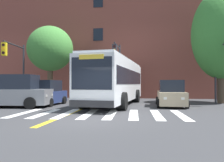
{
  "coord_description": "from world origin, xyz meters",
  "views": [
    {
      "loc": [
        2.39,
        -9.27,
        1.59
      ],
      "look_at": [
        0.05,
        6.34,
        1.8
      ],
      "focal_mm": 35.0,
      "sensor_mm": 36.0,
      "label": 1
    }
  ],
  "objects_px": {
    "traffic_light_far_corner": "(16,61)",
    "car_navy_near_lane": "(47,94)",
    "traffic_light_overhead": "(118,62)",
    "city_bus": "(116,81)",
    "street_tree_curbside_small": "(50,49)",
    "car_tan_far_lane": "(171,94)",
    "car_grey_cross_street": "(14,92)",
    "traffic_light_near_corner": "(221,62)",
    "street_tree_curbside_large": "(221,35)",
    "car_red_behind_bus": "(121,90)"
  },
  "relations": [
    {
      "from": "car_tan_far_lane",
      "to": "car_grey_cross_street",
      "type": "distance_m",
      "value": 10.85
    },
    {
      "from": "car_navy_near_lane",
      "to": "car_red_behind_bus",
      "type": "distance_m",
      "value": 12.24
    },
    {
      "from": "traffic_light_far_corner",
      "to": "traffic_light_overhead",
      "type": "distance_m",
      "value": 8.65
    },
    {
      "from": "traffic_light_far_corner",
      "to": "traffic_light_near_corner",
      "type": "bearing_deg",
      "value": 1.47
    },
    {
      "from": "car_red_behind_bus",
      "to": "street_tree_curbside_small",
      "type": "relative_size",
      "value": 0.53
    },
    {
      "from": "traffic_light_far_corner",
      "to": "traffic_light_overhead",
      "type": "bearing_deg",
      "value": 7.75
    },
    {
      "from": "traffic_light_near_corner",
      "to": "traffic_light_far_corner",
      "type": "distance_m",
      "value": 16.54
    },
    {
      "from": "traffic_light_near_corner",
      "to": "street_tree_curbside_small",
      "type": "height_order",
      "value": "street_tree_curbside_small"
    },
    {
      "from": "car_grey_cross_street",
      "to": "traffic_light_near_corner",
      "type": "bearing_deg",
      "value": 14.82
    },
    {
      "from": "car_red_behind_bus",
      "to": "traffic_light_near_corner",
      "type": "xyz_separation_m",
      "value": [
        8.6,
        -9.47,
        2.48
      ]
    },
    {
      "from": "car_red_behind_bus",
      "to": "city_bus",
      "type": "bearing_deg",
      "value": -86.13
    },
    {
      "from": "car_tan_far_lane",
      "to": "traffic_light_overhead",
      "type": "height_order",
      "value": "traffic_light_overhead"
    },
    {
      "from": "car_grey_cross_street",
      "to": "traffic_light_overhead",
      "type": "height_order",
      "value": "traffic_light_overhead"
    },
    {
      "from": "street_tree_curbside_large",
      "to": "car_navy_near_lane",
      "type": "bearing_deg",
      "value": -165.35
    },
    {
      "from": "car_navy_near_lane",
      "to": "car_grey_cross_street",
      "type": "distance_m",
      "value": 2.39
    },
    {
      "from": "car_navy_near_lane",
      "to": "traffic_light_far_corner",
      "type": "distance_m",
      "value": 4.67
    },
    {
      "from": "traffic_light_far_corner",
      "to": "car_navy_near_lane",
      "type": "bearing_deg",
      "value": -23.4
    },
    {
      "from": "city_bus",
      "to": "street_tree_curbside_small",
      "type": "relative_size",
      "value": 1.55
    },
    {
      "from": "city_bus",
      "to": "car_navy_near_lane",
      "type": "height_order",
      "value": "city_bus"
    },
    {
      "from": "car_red_behind_bus",
      "to": "car_grey_cross_street",
      "type": "relative_size",
      "value": 0.78
    },
    {
      "from": "traffic_light_overhead",
      "to": "car_tan_far_lane",
      "type": "bearing_deg",
      "value": -29.46
    },
    {
      "from": "car_navy_near_lane",
      "to": "traffic_light_near_corner",
      "type": "distance_m",
      "value": 13.39
    },
    {
      "from": "car_tan_far_lane",
      "to": "car_grey_cross_street",
      "type": "relative_size",
      "value": 0.81
    },
    {
      "from": "city_bus",
      "to": "traffic_light_far_corner",
      "type": "xyz_separation_m",
      "value": [
        -8.64,
        0.5,
        1.7
      ]
    },
    {
      "from": "city_bus",
      "to": "street_tree_curbside_large",
      "type": "height_order",
      "value": "street_tree_curbside_large"
    },
    {
      "from": "city_bus",
      "to": "car_navy_near_lane",
      "type": "xyz_separation_m",
      "value": [
        -5.13,
        -1.02,
        -0.98
      ]
    },
    {
      "from": "car_grey_cross_street",
      "to": "street_tree_curbside_large",
      "type": "xyz_separation_m",
      "value": [
        15.05,
        5.44,
        4.61
      ]
    },
    {
      "from": "traffic_light_far_corner",
      "to": "street_tree_curbside_large",
      "type": "relative_size",
      "value": 0.55
    },
    {
      "from": "city_bus",
      "to": "car_tan_far_lane",
      "type": "relative_size",
      "value": 2.81
    },
    {
      "from": "traffic_light_overhead",
      "to": "traffic_light_near_corner",
      "type": "bearing_deg",
      "value": -5.33
    },
    {
      "from": "car_tan_far_lane",
      "to": "street_tree_curbside_small",
      "type": "relative_size",
      "value": 0.55
    },
    {
      "from": "traffic_light_overhead",
      "to": "street_tree_curbside_large",
      "type": "relative_size",
      "value": 0.55
    },
    {
      "from": "car_navy_near_lane",
      "to": "traffic_light_near_corner",
      "type": "relative_size",
      "value": 0.79
    },
    {
      "from": "traffic_light_far_corner",
      "to": "street_tree_curbside_small",
      "type": "relative_size",
      "value": 0.7
    },
    {
      "from": "car_tan_far_lane",
      "to": "car_red_behind_bus",
      "type": "bearing_deg",
      "value": 113.22
    },
    {
      "from": "car_red_behind_bus",
      "to": "traffic_light_overhead",
      "type": "relative_size",
      "value": 0.75
    },
    {
      "from": "street_tree_curbside_small",
      "to": "car_grey_cross_street",
      "type": "bearing_deg",
      "value": -85.65
    },
    {
      "from": "car_tan_far_lane",
      "to": "street_tree_curbside_large",
      "type": "height_order",
      "value": "street_tree_curbside_large"
    },
    {
      "from": "car_grey_cross_street",
      "to": "traffic_light_far_corner",
      "type": "xyz_separation_m",
      "value": [
        -2.06,
        3.4,
        2.49
      ]
    },
    {
      "from": "car_navy_near_lane",
      "to": "traffic_light_overhead",
      "type": "distance_m",
      "value": 6.3
    },
    {
      "from": "car_tan_far_lane",
      "to": "street_tree_curbside_large",
      "type": "xyz_separation_m",
      "value": [
        4.44,
        3.19,
        4.81
      ]
    },
    {
      "from": "car_grey_cross_street",
      "to": "traffic_light_near_corner",
      "type": "relative_size",
      "value": 1.02
    },
    {
      "from": "street_tree_curbside_small",
      "to": "traffic_light_far_corner",
      "type": "bearing_deg",
      "value": -114.32
    },
    {
      "from": "car_navy_near_lane",
      "to": "car_red_behind_bus",
      "type": "xyz_separation_m",
      "value": [
        4.43,
        11.41,
        -0.06
      ]
    },
    {
      "from": "city_bus",
      "to": "car_grey_cross_street",
      "type": "relative_size",
      "value": 2.29
    },
    {
      "from": "car_red_behind_bus",
      "to": "street_tree_curbside_large",
      "type": "relative_size",
      "value": 0.41
    },
    {
      "from": "city_bus",
      "to": "street_tree_curbside_large",
      "type": "relative_size",
      "value": 1.21
    },
    {
      "from": "street_tree_curbside_large",
      "to": "street_tree_curbside_small",
      "type": "distance_m",
      "value": 15.64
    },
    {
      "from": "car_red_behind_bus",
      "to": "traffic_light_overhead",
      "type": "bearing_deg",
      "value": -85.8
    },
    {
      "from": "city_bus",
      "to": "car_navy_near_lane",
      "type": "bearing_deg",
      "value": -168.78
    }
  ]
}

